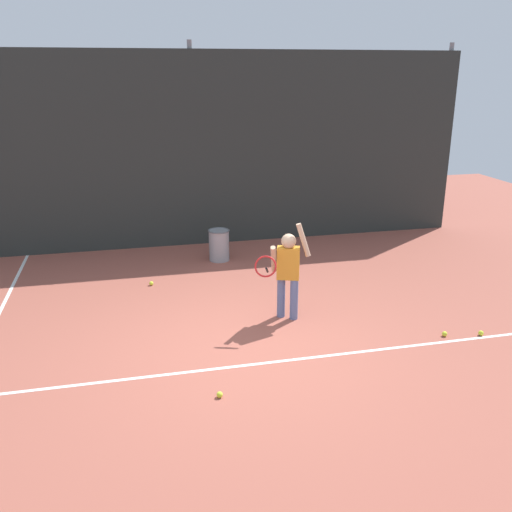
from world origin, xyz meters
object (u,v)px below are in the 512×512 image
tennis_ball_0 (151,283)px  tennis_ball_2 (220,395)px  tennis_player (287,268)px  ball_hopper (219,245)px  tennis_ball_1 (481,333)px  tennis_ball_4 (445,334)px

tennis_ball_0 → tennis_ball_2: (0.53, -3.39, 0.00)m
tennis_player → ball_hopper: (-0.49, 2.64, -0.44)m
tennis_ball_0 → tennis_ball_1: bearing=-34.1°
tennis_player → tennis_ball_2: bearing=-106.2°
tennis_ball_1 → tennis_ball_4: size_ratio=1.00×
ball_hopper → tennis_ball_1: size_ratio=8.52×
ball_hopper → tennis_ball_2: (-0.73, -4.37, -0.26)m
tennis_player → tennis_ball_2: tennis_player is taller
tennis_player → tennis_ball_0: tennis_player is taller
ball_hopper → tennis_player: bearing=-79.4°
tennis_player → tennis_ball_4: tennis_player is taller
tennis_ball_1 → tennis_ball_4: same height
ball_hopper → tennis_ball_2: 4.44m
tennis_player → tennis_ball_1: size_ratio=20.46×
tennis_ball_4 → tennis_ball_1: bearing=-10.4°
tennis_ball_1 → tennis_ball_2: same height
ball_hopper → tennis_ball_0: bearing=-142.2°
ball_hopper → tennis_ball_4: ball_hopper is taller
tennis_player → tennis_ball_1: tennis_player is taller
tennis_player → tennis_ball_1: (2.30, -1.08, -0.69)m
tennis_ball_0 → tennis_ball_2: size_ratio=1.00×
tennis_player → ball_hopper: 2.72m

